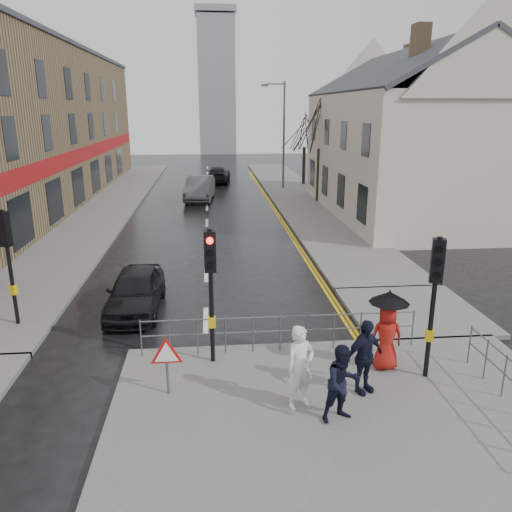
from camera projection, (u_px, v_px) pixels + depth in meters
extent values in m
plane|color=black|center=(205.00, 370.00, 12.34)|extent=(120.00, 120.00, 0.00)
cube|color=#605E5B|center=(366.00, 454.00, 9.25)|extent=(10.00, 9.00, 0.14)
cube|color=#605E5B|center=(111.00, 203.00, 33.70)|extent=(4.00, 44.00, 0.14)
cube|color=#605E5B|center=(296.00, 195.00, 36.75)|extent=(4.00, 40.00, 0.14)
cube|color=#605E5B|center=(412.00, 311.00, 15.76)|extent=(4.00, 4.20, 0.14)
cube|color=#786245|center=(10.00, 128.00, 30.86)|extent=(8.00, 42.00, 10.00)
cube|color=beige|center=(408.00, 156.00, 29.58)|extent=(9.00, 16.00, 7.00)
cube|color=#786245|center=(420.00, 43.00, 24.00)|extent=(0.70, 0.90, 1.80)
cube|color=#786245|center=(410.00, 59.00, 31.87)|extent=(0.70, 0.90, 1.80)
cube|color=gray|center=(217.00, 87.00, 69.07)|extent=(5.00, 5.00, 18.00)
cylinder|color=black|center=(211.00, 297.00, 12.03)|extent=(0.11, 0.11, 3.40)
cube|color=black|center=(210.00, 252.00, 11.70)|extent=(0.28, 0.22, 1.00)
cylinder|color=#FF0C07|center=(210.00, 241.00, 11.48)|extent=(0.16, 0.04, 0.16)
cylinder|color=black|center=(210.00, 253.00, 11.56)|extent=(0.16, 0.04, 0.16)
cylinder|color=black|center=(210.00, 266.00, 11.65)|extent=(0.16, 0.04, 0.16)
cube|color=gold|center=(212.00, 322.00, 12.21)|extent=(0.18, 0.14, 0.28)
cylinder|color=black|center=(432.00, 309.00, 11.32)|extent=(0.11, 0.11, 3.40)
cube|color=black|center=(438.00, 261.00, 10.99)|extent=(0.34, 0.30, 1.00)
cylinder|color=black|center=(440.00, 249.00, 10.78)|extent=(0.16, 0.09, 0.16)
cylinder|color=black|center=(438.00, 263.00, 10.86)|extent=(0.16, 0.09, 0.16)
cylinder|color=black|center=(437.00, 276.00, 10.95)|extent=(0.16, 0.09, 0.16)
cube|color=gold|center=(429.00, 335.00, 11.51)|extent=(0.22, 0.19, 0.28)
cylinder|color=black|center=(10.00, 268.00, 14.20)|extent=(0.11, 0.11, 3.40)
cube|color=black|center=(4.00, 229.00, 13.87)|extent=(0.34, 0.30, 1.00)
cylinder|color=black|center=(6.00, 217.00, 13.91)|extent=(0.16, 0.09, 0.16)
cylinder|color=black|center=(8.00, 228.00, 14.00)|extent=(0.16, 0.09, 0.16)
cylinder|color=black|center=(9.00, 238.00, 14.09)|extent=(0.16, 0.09, 0.16)
cube|color=gold|center=(13.00, 290.00, 14.38)|extent=(0.22, 0.19, 0.28)
cylinder|color=#595B5E|center=(141.00, 338.00, 12.59)|extent=(0.04, 0.04, 1.00)
cylinder|color=#595B5E|center=(413.00, 327.00, 13.22)|extent=(0.04, 0.04, 1.00)
cylinder|color=#595B5E|center=(280.00, 317.00, 12.78)|extent=(7.10, 0.04, 0.04)
cylinder|color=#595B5E|center=(280.00, 331.00, 12.89)|extent=(7.10, 0.04, 0.04)
cylinder|color=#595B5E|center=(470.00, 345.00, 12.25)|extent=(0.04, 0.04, 1.00)
cylinder|color=#595B5E|center=(168.00, 376.00, 10.97)|extent=(0.06, 0.06, 0.85)
cylinder|color=red|center=(166.00, 355.00, 10.82)|extent=(0.80, 0.03, 0.80)
cylinder|color=white|center=(166.00, 355.00, 10.80)|extent=(0.60, 0.03, 0.60)
cylinder|color=#595B5E|center=(284.00, 136.00, 38.41)|extent=(0.16, 0.16, 8.00)
cylinder|color=#595B5E|center=(275.00, 84.00, 37.26)|extent=(1.40, 0.10, 0.10)
cube|color=#595B5E|center=(265.00, 85.00, 37.22)|extent=(0.50, 0.25, 0.18)
cylinder|color=#30241A|center=(318.00, 175.00, 33.46)|extent=(0.26, 0.26, 3.50)
cylinder|color=#30241A|center=(304.00, 166.00, 41.21)|extent=(0.26, 0.26, 3.00)
imported|color=white|center=(300.00, 367.00, 10.37)|extent=(0.79, 0.68, 1.82)
imported|color=black|center=(343.00, 383.00, 9.94)|extent=(0.94, 0.83, 1.63)
imported|color=#AC1A14|center=(386.00, 337.00, 11.94)|extent=(0.81, 0.53, 1.64)
cylinder|color=black|center=(387.00, 333.00, 11.91)|extent=(0.02, 0.02, 1.84)
cone|color=black|center=(390.00, 297.00, 11.65)|extent=(0.96, 0.96, 0.28)
imported|color=black|center=(364.00, 357.00, 10.92)|extent=(1.09, 0.82, 1.72)
imported|color=black|center=(136.00, 291.00, 15.78)|extent=(1.68, 3.99, 1.35)
imported|color=#484B4D|center=(200.00, 188.00, 34.87)|extent=(2.20, 5.16, 1.65)
imported|color=black|center=(218.00, 175.00, 43.12)|extent=(2.30, 4.79, 1.34)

